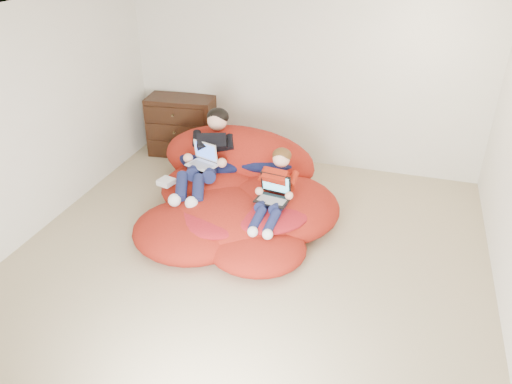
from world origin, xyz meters
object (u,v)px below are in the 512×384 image
at_px(dresser, 182,126).
at_px(beanbag_pile, 238,195).
at_px(laptop_black, 274,193).
at_px(older_boy, 208,151).
at_px(laptop_white, 203,159).
at_px(younger_boy, 275,187).

relative_size(dresser, beanbag_pile, 0.42).
distance_m(beanbag_pile, laptop_black, 0.70).
relative_size(dresser, older_boy, 0.75).
relative_size(older_boy, laptop_white, 3.40).
relative_size(dresser, laptop_black, 2.67).
bearing_deg(dresser, older_boy, -52.89).
height_order(dresser, laptop_white, dresser).
height_order(dresser, older_boy, older_boy).
bearing_deg(dresser, beanbag_pile, -46.22).
xyz_separation_m(laptop_white, laptop_black, (1.00, -0.41, -0.08)).
bearing_deg(beanbag_pile, dresser, 133.78).
height_order(older_boy, laptop_white, older_boy).
distance_m(beanbag_pile, laptop_white, 0.61).
bearing_deg(younger_boy, beanbag_pile, 153.59).
relative_size(younger_boy, laptop_black, 2.59).
distance_m(beanbag_pile, younger_boy, 0.69).
height_order(dresser, younger_boy, younger_boy).
bearing_deg(laptop_white, dresser, 124.09).
distance_m(laptop_white, laptop_black, 1.08).
relative_size(older_boy, laptop_black, 3.56).
height_order(beanbag_pile, older_boy, older_boy).
bearing_deg(laptop_black, dresser, 137.29).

